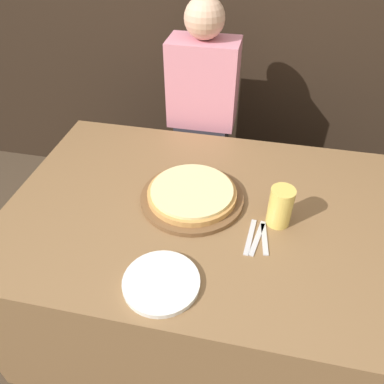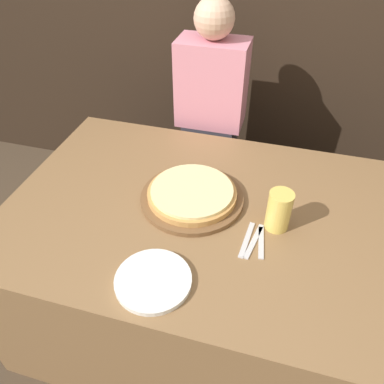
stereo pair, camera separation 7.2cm
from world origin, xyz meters
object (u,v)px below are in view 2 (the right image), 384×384
(dinner_knife, at_px, (254,241))
(diner_person, at_px, (210,130))
(fork, at_px, (247,240))
(pizza_on_board, at_px, (192,195))
(spoon, at_px, (261,243))
(beer_glass, at_px, (279,209))
(dinner_plate, at_px, (153,280))

(dinner_knife, xyz_separation_m, diner_person, (-0.35, 0.80, -0.08))
(fork, bearing_deg, dinner_knife, 0.00)
(dinner_knife, relative_size, diner_person, 0.13)
(pizza_on_board, xyz_separation_m, spoon, (0.29, -0.15, -0.02))
(fork, relative_size, spoon, 1.17)
(beer_glass, xyz_separation_m, dinner_plate, (-0.34, -0.35, -0.07))
(spoon, bearing_deg, pizza_on_board, 152.46)
(pizza_on_board, bearing_deg, beer_glass, -9.34)
(dinner_knife, distance_m, diner_person, 0.87)
(dinner_plate, bearing_deg, pizza_on_board, 88.36)
(fork, xyz_separation_m, spoon, (0.05, 0.00, 0.00))
(pizza_on_board, xyz_separation_m, fork, (0.24, -0.15, -0.02))
(beer_glass, distance_m, spoon, 0.13)
(fork, bearing_deg, dinner_plate, -134.86)
(fork, relative_size, dinner_knife, 1.00)
(dinner_plate, relative_size, dinner_knife, 1.40)
(pizza_on_board, xyz_separation_m, dinner_plate, (-0.01, -0.41, -0.02))
(dinner_plate, xyz_separation_m, fork, (0.25, 0.25, -0.01))
(fork, xyz_separation_m, diner_person, (-0.32, 0.80, -0.08))
(beer_glass, relative_size, fork, 0.88)
(beer_glass, height_order, diner_person, diner_person)
(diner_person, bearing_deg, dinner_knife, -66.47)
(fork, xyz_separation_m, dinner_knife, (0.02, 0.00, 0.00))
(dinner_plate, relative_size, fork, 1.40)
(pizza_on_board, xyz_separation_m, beer_glass, (0.33, -0.05, 0.06))
(pizza_on_board, bearing_deg, dinner_knife, -29.70)
(spoon, bearing_deg, dinner_plate, -140.00)
(dinner_knife, bearing_deg, diner_person, 113.53)
(pizza_on_board, distance_m, dinner_plate, 0.41)
(beer_glass, height_order, dinner_knife, beer_glass)
(dinner_plate, relative_size, diner_person, 0.19)
(fork, distance_m, dinner_knife, 0.02)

